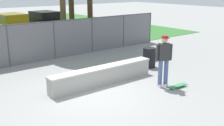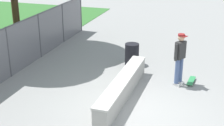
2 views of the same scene
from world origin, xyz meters
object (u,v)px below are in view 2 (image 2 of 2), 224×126
(skateboarder, at_px, (180,57))
(skateboard, at_px, (191,81))
(trash_bin, at_px, (132,54))
(concrete_ledge, at_px, (123,87))

(skateboarder, bearing_deg, skateboard, -51.96)
(trash_bin, bearing_deg, skateboarder, -124.78)
(skateboarder, relative_size, skateboard, 2.26)
(skateboard, relative_size, trash_bin, 0.93)
(skateboarder, bearing_deg, concrete_ledge, 132.87)
(skateboarder, bearing_deg, trash_bin, 55.22)
(concrete_ledge, height_order, skateboarder, skateboarder)
(concrete_ledge, xyz_separation_m, skateboard, (1.80, -2.01, -0.26))
(skateboarder, height_order, skateboard, skateboarder)
(concrete_ledge, relative_size, trash_bin, 4.94)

